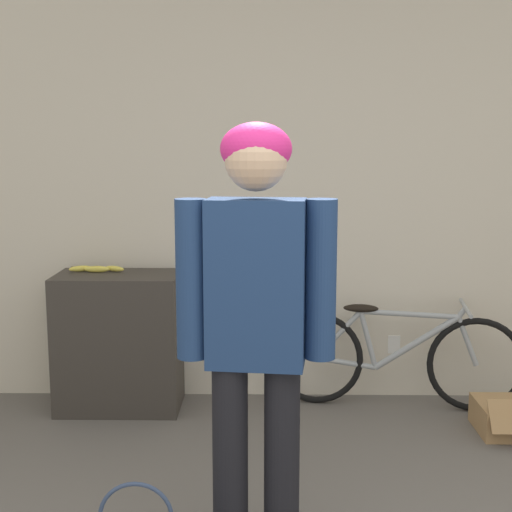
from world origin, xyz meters
name	(u,v)px	position (x,y,z in m)	size (l,w,h in m)	color
wall_back	(312,200)	(0.00, 3.00, 1.30)	(8.00, 0.07, 2.60)	beige
side_shelf	(119,342)	(-1.22, 2.73, 0.43)	(0.76, 0.44, 0.86)	#38332D
person	(256,311)	(-0.33, 1.00, 1.05)	(0.60, 0.25, 1.75)	black
bicycle	(394,357)	(0.52, 2.75, 0.33)	(1.59, 0.46, 0.68)	black
banana	(96,269)	(-1.37, 2.80, 0.88)	(0.36, 0.10, 0.04)	#EAD64C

